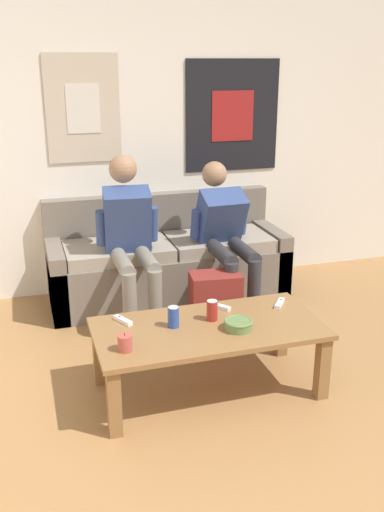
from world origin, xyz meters
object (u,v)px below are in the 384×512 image
Objects in this scene: backpack at (215,305)px; ceramic_bowl at (238,324)px; couch at (167,263)px; coffee_table at (208,336)px; person_seated_teen at (225,232)px; pillar_candle at (125,343)px; drink_can_red at (212,310)px; drink_can_blue at (173,317)px; game_controller_near_right at (220,307)px; game_controller_far_center at (280,303)px; person_seated_adult at (130,235)px; game_controller_near_left at (123,320)px.

ceramic_bowl reaches higher than backpack.
coffee_table is at bearing -95.29° from couch.
person_seated_teen is 1.64m from pillar_candle.
drink_can_red reaches higher than ceramic_bowl.
drink_can_blue is at bearing 164.61° from coffee_table.
pillar_candle is at bearing -151.30° from game_controller_near_right.
pillar_candle is at bearing -112.00° from couch.
game_controller_near_right is (0.66, 0.36, -0.03)m from pillar_candle.
pillar_candle is at bearing -164.02° from game_controller_far_center.
pillar_candle reaches higher than coffee_table.
drink_can_red is (0.24, 0.02, 0.00)m from drink_can_blue.
person_seated_teen is (0.38, -0.35, 0.34)m from couch.
drink_can_blue is at bearing -154.51° from game_controller_near_right.
ceramic_bowl is at bearing -57.39° from drink_can_red.
drink_can_red is 0.92× the size of game_controller_far_center.
person_seated_teen is at bearing 56.42° from drink_can_blue.
coffee_table is at bearing -78.23° from person_seated_adult.
backpack is (-0.22, -0.42, -0.41)m from person_seated_teen.
couch is 15.48× the size of drink_can_blue.
game_controller_near_right is at bearing 55.34° from drink_can_red.
drink_can_red is (-0.24, -0.63, 0.27)m from backpack.
pillar_candle is 0.76× the size of game_controller_far_center.
game_controller_near_right is (0.38, -0.89, -0.24)m from person_seated_adult.
person_seated_teen is 8.40× the size of game_controller_far_center.
game_controller_near_right is 1.00× the size of game_controller_far_center.
person_seated_teen is 9.08× the size of drink_can_blue.
game_controller_far_center is (0.23, -0.55, 0.22)m from backpack.
couch is 11.60× the size of ceramic_bowl.
drink_can_red reaches higher than coffee_table.
ceramic_bowl is 1.63× the size of pillar_candle.
game_controller_near_right reaches higher than coffee_table.
person_seated_teen is 7.83× the size of game_controller_near_left.
coffee_table is 0.27m from game_controller_near_right.
coffee_table is (-0.14, -1.47, 0.07)m from couch.
person_seated_adult reaches higher than game_controller_far_center.
coffee_table is 0.77m from backpack.
drink_can_red reaches higher than backpack.
game_controller_far_center is at bearing -51.72° from person_seated_adult.
backpack is 0.63m from game_controller_far_center.
couch is 4.23× the size of backpack.
drink_can_blue is at bearing -103.19° from couch.
ceramic_bowl is 0.37m from drink_can_blue.
person_seated_adult is at bearing 142.06° from backpack.
game_controller_near_left is at bearing -104.41° from person_seated_adult.
pillar_candle is 0.75× the size of game_controller_near_right.
person_seated_teen reaches higher than drink_can_red.
backpack is at bearing 53.01° from drink_can_blue.
couch reaches higher than game_controller_near_right.
person_seated_adult reaches higher than drink_can_blue.
game_controller_near_left is (-0.46, 0.20, 0.07)m from coffee_table.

